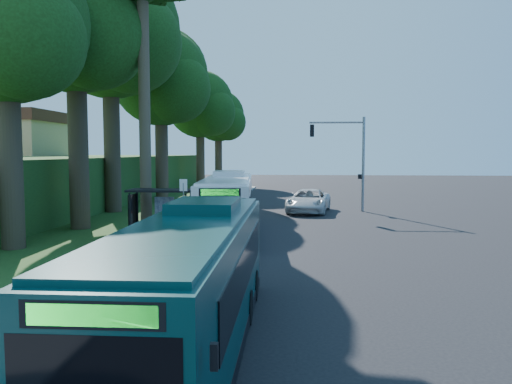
# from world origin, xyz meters

# --- Properties ---
(ground) EXTENTS (140.00, 140.00, 0.00)m
(ground) POSITION_xyz_m (0.00, 0.00, 0.00)
(ground) COLOR black
(ground) RESTS_ON ground
(sidewalk) EXTENTS (4.50, 70.00, 0.12)m
(sidewalk) POSITION_xyz_m (-7.30, 0.00, 0.06)
(sidewalk) COLOR gray
(sidewalk) RESTS_ON ground
(red_curb) EXTENTS (0.25, 30.00, 0.13)m
(red_curb) POSITION_xyz_m (-5.00, -4.00, 0.07)
(red_curb) COLOR #9E2311
(red_curb) RESTS_ON ground
(grass_verge) EXTENTS (8.00, 70.00, 0.06)m
(grass_verge) POSITION_xyz_m (-13.00, 5.00, 0.03)
(grass_verge) COLOR #234719
(grass_verge) RESTS_ON ground
(bus_shelter) EXTENTS (3.20, 1.51, 2.55)m
(bus_shelter) POSITION_xyz_m (-7.26, -2.86, 1.81)
(bus_shelter) COLOR black
(bus_shelter) RESTS_ON ground
(stop_sign_pole) EXTENTS (0.35, 0.06, 3.17)m
(stop_sign_pole) POSITION_xyz_m (-5.40, -5.00, 2.08)
(stop_sign_pole) COLOR gray
(stop_sign_pole) RESTS_ON ground
(traffic_signal_pole) EXTENTS (4.10, 0.30, 7.00)m
(traffic_signal_pole) POSITION_xyz_m (3.78, 10.00, 4.42)
(traffic_signal_pole) COLOR gray
(traffic_signal_pole) RESTS_ON ground
(hillside_backdrop) EXTENTS (24.00, 60.00, 8.80)m
(hillside_backdrop) POSITION_xyz_m (-26.30, 15.10, 2.44)
(hillside_backdrop) COLOR #234719
(hillside_backdrop) RESTS_ON ground
(tree_0) EXTENTS (8.40, 8.00, 15.70)m
(tree_0) POSITION_xyz_m (-12.40, -0.02, 11.20)
(tree_0) COLOR #382B1E
(tree_0) RESTS_ON ground
(tree_1) EXTENTS (10.50, 10.00, 18.26)m
(tree_1) POSITION_xyz_m (-13.37, 7.98, 12.73)
(tree_1) COLOR #382B1E
(tree_1) RESTS_ON ground
(tree_2) EXTENTS (8.82, 8.40, 15.12)m
(tree_2) POSITION_xyz_m (-11.89, 15.98, 10.48)
(tree_2) COLOR #382B1E
(tree_2) RESTS_ON ground
(tree_3) EXTENTS (10.08, 9.60, 17.28)m
(tree_3) POSITION_xyz_m (-13.88, 23.98, 11.98)
(tree_3) COLOR #382B1E
(tree_3) RESTS_ON ground
(tree_4) EXTENTS (8.40, 8.00, 14.14)m
(tree_4) POSITION_xyz_m (-11.40, 31.98, 9.73)
(tree_4) COLOR #382B1E
(tree_4) RESTS_ON ground
(tree_5) EXTENTS (7.35, 7.00, 12.86)m
(tree_5) POSITION_xyz_m (-10.41, 39.99, 8.96)
(tree_5) COLOR #382B1E
(tree_5) RESTS_ON ground
(tree_6) EXTENTS (7.56, 7.20, 13.74)m
(tree_6) POSITION_xyz_m (-12.91, -6.01, 9.71)
(tree_6) COLOR #382B1E
(tree_6) RESTS_ON ground
(white_bus) EXTENTS (3.23, 11.44, 3.37)m
(white_bus) POSITION_xyz_m (-3.81, -1.55, 1.64)
(white_bus) COLOR silver
(white_bus) RESTS_ON ground
(teal_bus) EXTENTS (2.35, 10.75, 3.20)m
(teal_bus) POSITION_xyz_m (-2.60, -16.83, 1.56)
(teal_bus) COLOR #093333
(teal_bus) RESTS_ON ground
(pickup) EXTENTS (3.71, 6.38, 1.67)m
(pickup) POSITION_xyz_m (0.76, 9.29, 0.84)
(pickup) COLOR silver
(pickup) RESTS_ON ground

